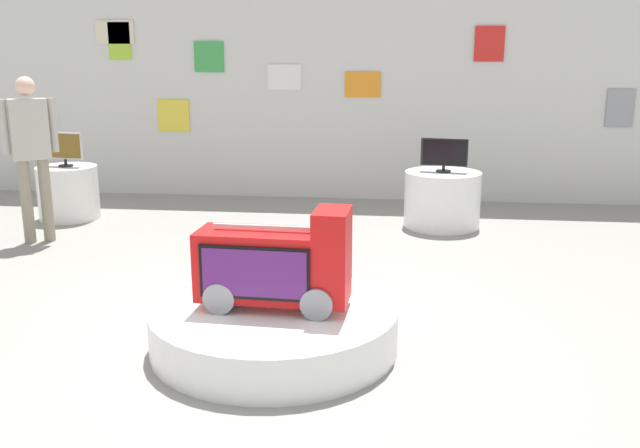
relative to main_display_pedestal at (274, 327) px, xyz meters
The scene contains 9 objects.
ground_plane 0.32m from the main_display_pedestal, 152.31° to the left, with size 30.00×30.00×0.00m, color gray.
back_wall_display 5.41m from the main_display_pedestal, 92.67° to the left, with size 11.85×0.13×3.13m.
main_display_pedestal is the anchor object (origin of this frame).
novelty_firetruck_tv 0.44m from the main_display_pedestal, 20.74° to the right, with size 1.06×0.47×0.71m.
display_pedestal_left_rear 4.81m from the main_display_pedestal, 132.33° to the left, with size 0.73×0.73×0.66m, color white.
tv_on_left_rear 4.86m from the main_display_pedestal, 132.36° to the left, with size 0.49×0.18×0.42m.
display_pedestal_center_rear 3.93m from the main_display_pedestal, 69.72° to the left, with size 0.89×0.89×0.66m, color white.
tv_on_center_rear 3.99m from the main_display_pedestal, 69.69° to the left, with size 0.54×0.18×0.39m.
shopper_browsing_near_truck 4.04m from the main_display_pedestal, 141.05° to the left, with size 0.48×0.38×1.78m.
Camera 1 is at (1.08, -4.59, 2.02)m, focal length 38.85 mm.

